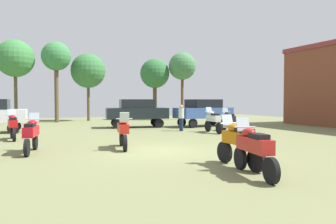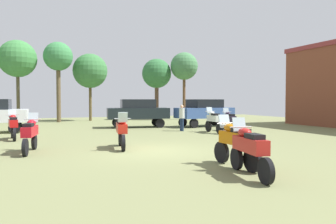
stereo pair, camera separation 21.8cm
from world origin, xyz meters
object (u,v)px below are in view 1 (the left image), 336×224
Objects in this scene: motorcycle_6 at (239,142)px; tree_5 at (155,74)px; motorcycle_2 at (229,120)px; motorcycle_1 at (13,125)px; car_1 at (137,111)px; motorcycle_4 at (123,130)px; tree_7 at (56,58)px; motorcycle_7 at (213,120)px; car_2 at (204,111)px; tree_2 at (88,71)px; tree_3 at (182,67)px; motorcycle_8 at (254,148)px; tree_1 at (15,59)px; motorcycle_3 at (31,133)px; person_1 at (181,116)px.

tree_5 reaches higher than motorcycle_6.
motorcycle_1 is at bearing -168.58° from motorcycle_2.
motorcycle_2 is 0.49× the size of car_1.
motorcycle_4 is 0.49× the size of car_1.
car_1 is 10.35m from tree_7.
motorcycle_7 is at bearing -10.78° from motorcycle_1.
motorcycle_1 is 0.46× the size of car_2.
motorcycle_4 is at bearing -56.10° from motorcycle_1.
tree_3 is (9.02, -1.57, 0.61)m from tree_2.
motorcycle_8 is 0.32× the size of tree_1.
motorcycle_4 is at bearing -85.20° from tree_7.
tree_5 reaches higher than motorcycle_3.
tree_5 is at bearing 73.32° from motorcycle_6.
motorcycle_7 is at bearing 30.90° from motorcycle_3.
car_1 reaches higher than motorcycle_7.
tree_5 is (-0.36, 9.55, 3.41)m from car_2.
car_1 is at bearing -100.86° from motorcycle_4.
tree_5 is (4.47, 8.54, 3.41)m from car_1.
tree_1 is (-4.75, 17.95, 4.73)m from motorcycle_4.
motorcycle_7 is at bearing 61.38° from motorcycle_6.
tree_1 reaches higher than motorcycle_7.
motorcycle_4 is 7.80m from motorcycle_7.
person_1 is (-1.31, 1.70, 0.22)m from motorcycle_7.
motorcycle_2 is 1.35× the size of person_1.
car_1 is 0.74× the size of tree_5.
tree_1 is (-11.32, 13.75, 4.72)m from motorcycle_7.
tree_1 is at bearing 115.62° from motorcycle_8.
tree_3 is (6.97, 7.37, 4.13)m from car_1.
motorcycle_2 is 12.31m from motorcycle_8.
motorcycle_7 is (10.82, -0.66, 0.02)m from motorcycle_1.
motorcycle_8 is at bearing -110.57° from tree_3.
person_1 is at bearing -102.38° from tree_5.
tree_1 is at bearing 84.86° from motorcycle_1.
person_1 is 13.03m from tree_5.
motorcycle_8 is (-0.29, -1.07, -0.01)m from motorcycle_6.
motorcycle_4 is 19.16m from tree_1.
tree_3 is (15.20, -0.99, -0.16)m from tree_1.
motorcycle_7 is 0.34× the size of tree_2.
car_2 is at bearing -93.73° from car_1.
tree_2 is at bearing -85.32° from motorcycle_4.
tree_2 reaches higher than car_1.
motorcycle_6 is at bearing -73.02° from tree_1.
motorcycle_6 is 14.41m from car_1.
motorcycle_2 is 0.49× the size of car_2.
person_1 is 0.25× the size of tree_3.
tree_5 is at bearing -104.58° from motorcycle_4.
motorcycle_4 is at bearing 168.13° from car_1.
tree_5 is (-2.50, 1.17, -0.72)m from tree_3.
motorcycle_6 is 23.63m from tree_2.
motorcycle_7 is 4.73m from car_2.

